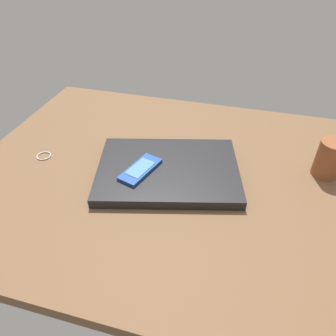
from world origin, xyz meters
TOP-DOWN VIEW (x-y plane):
  - desk_surface at (0.00, 0.00)cm, footprint 120.00×80.00cm
  - laptop_closed at (-8.97, -0.76)cm, footprint 39.83×32.69cm
  - cell_phone_on_laptop at (-15.01, -4.14)cm, footprint 8.35×12.78cm
  - key_ring at (-43.46, -2.26)cm, footprint 3.88×3.88cm
  - pen_cup at (28.91, 9.68)cm, footprint 6.30×6.30cm

SIDE VIEW (x-z plane):
  - desk_surface at x=0.00cm, z-range 0.00..3.00cm
  - key_ring at x=-43.46cm, z-range 3.00..3.36cm
  - laptop_closed at x=-8.97cm, z-range 3.00..5.44cm
  - cell_phone_on_laptop at x=-15.01cm, z-range 5.41..6.42cm
  - pen_cup at x=28.91cm, z-range 3.00..12.57cm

